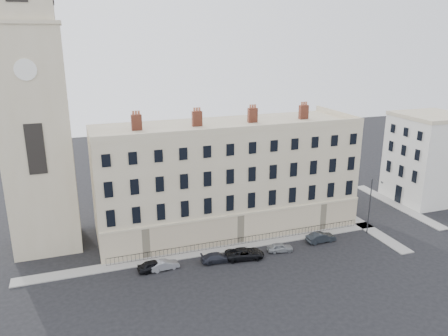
{
  "coord_description": "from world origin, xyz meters",
  "views": [
    {
      "loc": [
        -25.57,
        -43.35,
        26.51
      ],
      "look_at": [
        -6.9,
        10.0,
        9.41
      ],
      "focal_mm": 35.0,
      "sensor_mm": 36.0,
      "label": 1
    }
  ],
  "objects_px": {
    "car_e": "(280,247)",
    "car_f": "(321,237)",
    "car_a": "(154,266)",
    "car_b": "(165,265)",
    "car_c": "(217,258)",
    "streetlamp": "(371,204)",
    "car_d": "(245,254)"
  },
  "relations": [
    {
      "from": "car_b",
      "to": "car_e",
      "type": "relative_size",
      "value": 1.03
    },
    {
      "from": "car_c",
      "to": "streetlamp",
      "type": "xyz_separation_m",
      "value": [
        22.44,
        0.64,
        3.88
      ]
    },
    {
      "from": "car_a",
      "to": "car_e",
      "type": "height_order",
      "value": "car_a"
    },
    {
      "from": "car_d",
      "to": "car_f",
      "type": "height_order",
      "value": "car_d"
    },
    {
      "from": "car_d",
      "to": "car_f",
      "type": "xyz_separation_m",
      "value": [
        11.35,
        0.88,
        -0.01
      ]
    },
    {
      "from": "car_a",
      "to": "car_b",
      "type": "distance_m",
      "value": 1.25
    },
    {
      "from": "car_b",
      "to": "car_f",
      "type": "xyz_separation_m",
      "value": [
        21.3,
        0.15,
        0.1
      ]
    },
    {
      "from": "car_b",
      "to": "car_d",
      "type": "xyz_separation_m",
      "value": [
        9.95,
        -0.72,
        0.11
      ]
    },
    {
      "from": "car_d",
      "to": "car_b",
      "type": "bearing_deg",
      "value": 93.99
    },
    {
      "from": "car_d",
      "to": "car_e",
      "type": "bearing_deg",
      "value": -79.57
    },
    {
      "from": "car_b",
      "to": "streetlamp",
      "type": "height_order",
      "value": "streetlamp"
    },
    {
      "from": "car_b",
      "to": "streetlamp",
      "type": "relative_size",
      "value": 0.43
    },
    {
      "from": "car_b",
      "to": "car_e",
      "type": "height_order",
      "value": "car_e"
    },
    {
      "from": "car_b",
      "to": "car_e",
      "type": "distance_m",
      "value": 14.92
    },
    {
      "from": "car_e",
      "to": "car_f",
      "type": "relative_size",
      "value": 0.84
    },
    {
      "from": "car_b",
      "to": "car_c",
      "type": "distance_m",
      "value": 6.45
    },
    {
      "from": "car_a",
      "to": "car_d",
      "type": "xyz_separation_m",
      "value": [
        11.19,
        -0.81,
        0.02
      ]
    },
    {
      "from": "car_e",
      "to": "car_f",
      "type": "distance_m",
      "value": 6.43
    },
    {
      "from": "car_e",
      "to": "car_d",
      "type": "bearing_deg",
      "value": 101.51
    },
    {
      "from": "streetlamp",
      "to": "car_a",
      "type": "bearing_deg",
      "value": -156.51
    },
    {
      "from": "streetlamp",
      "to": "car_b",
      "type": "bearing_deg",
      "value": -156.32
    },
    {
      "from": "car_e",
      "to": "car_f",
      "type": "height_order",
      "value": "car_f"
    },
    {
      "from": "car_c",
      "to": "car_d",
      "type": "height_order",
      "value": "car_d"
    },
    {
      "from": "car_c",
      "to": "streetlamp",
      "type": "relative_size",
      "value": 0.5
    },
    {
      "from": "car_c",
      "to": "car_f",
      "type": "xyz_separation_m",
      "value": [
        14.85,
        0.56,
        0.08
      ]
    },
    {
      "from": "car_a",
      "to": "car_c",
      "type": "bearing_deg",
      "value": -97.91
    },
    {
      "from": "car_f",
      "to": "car_b",
      "type": "bearing_deg",
      "value": 89.76
    },
    {
      "from": "car_b",
      "to": "car_f",
      "type": "distance_m",
      "value": 21.3
    },
    {
      "from": "car_b",
      "to": "streetlamp",
      "type": "distance_m",
      "value": 29.15
    },
    {
      "from": "car_c",
      "to": "car_f",
      "type": "height_order",
      "value": "car_f"
    },
    {
      "from": "car_e",
      "to": "streetlamp",
      "type": "bearing_deg",
      "value": -77.67
    },
    {
      "from": "car_b",
      "to": "car_c",
      "type": "height_order",
      "value": "car_c"
    }
  ]
}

